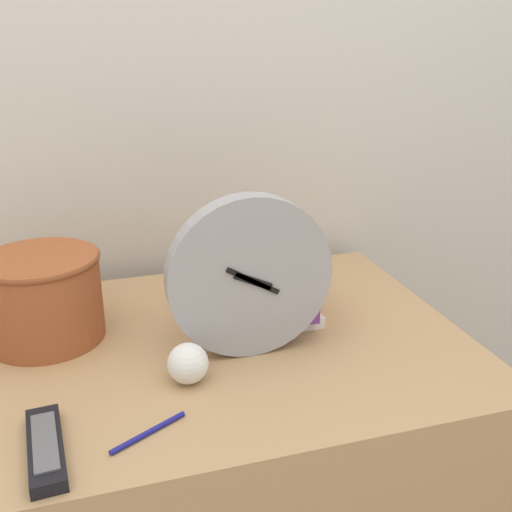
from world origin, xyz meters
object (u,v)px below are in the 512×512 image
book_stack (263,277)px  crumpled_paper_ball (188,363)px  basket (42,295)px  pen (149,432)px  desk_clock (250,277)px  tv_remote (46,448)px

book_stack → crumpled_paper_ball: 0.26m
basket → pen: bearing=-67.3°
basket → crumpled_paper_ball: (0.23, -0.23, -0.05)m
crumpled_paper_ball → pen: crumpled_paper_ball is taller
book_stack → pen: size_ratio=2.01×
book_stack → crumpled_paper_ball: book_stack is taller
book_stack → basket: 0.42m
desk_clock → book_stack: (0.06, 0.11, -0.05)m
book_stack → crumpled_paper_ball: size_ratio=3.43×
desk_clock → book_stack: 0.14m
book_stack → crumpled_paper_ball: bearing=-136.1°
basket → pen: (0.15, -0.35, -0.08)m
basket → tv_remote: size_ratio=1.24×
book_stack → tv_remote: (-0.41, -0.30, -0.08)m
book_stack → crumpled_paper_ball: (-0.19, -0.18, -0.06)m
tv_remote → crumpled_paper_ball: crumpled_paper_ball is taller
tv_remote → crumpled_paper_ball: size_ratio=2.60×
pen → tv_remote: bearing=-179.6°
desk_clock → tv_remote: desk_clock is taller
tv_remote → book_stack: bearing=36.4°
crumpled_paper_ball → pen: 0.15m
pen → basket: bearing=112.7°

